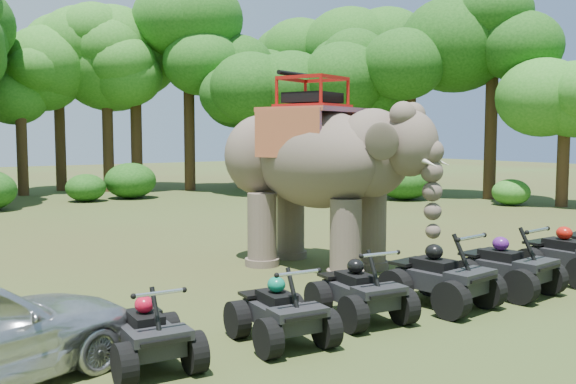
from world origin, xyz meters
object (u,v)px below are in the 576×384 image
at_px(atv_0, 148,325).
at_px(atv_5, 571,248).
at_px(atv_4, 508,259).
at_px(atv_3, 441,269).
at_px(atv_2, 360,283).
at_px(elephant, 316,171).
at_px(atv_1, 281,303).

height_order(atv_0, atv_5, atv_5).
height_order(atv_0, atv_4, atv_4).
xyz_separation_m(atv_3, atv_4, (1.78, -0.07, -0.01)).
bearing_deg(atv_0, atv_3, 3.22).
bearing_deg(atv_2, elephant, 69.71).
bearing_deg(atv_3, elephant, 80.22).
relative_size(elephant, atv_2, 3.21).
distance_m(elephant, atv_2, 4.56).
bearing_deg(atv_3, atv_2, 167.06).
distance_m(atv_1, atv_4, 5.22).
bearing_deg(atv_2, atv_4, 2.66).
xyz_separation_m(atv_3, atv_5, (3.78, -0.14, 0.01)).
relative_size(atv_1, atv_3, 0.87).
distance_m(atv_3, atv_5, 3.79).
bearing_deg(elephant, atv_0, -166.31).
xyz_separation_m(elephant, atv_5, (3.54, -4.13, -1.54)).
bearing_deg(atv_2, atv_5, 3.50).
height_order(atv_2, atv_4, atv_4).
xyz_separation_m(atv_2, atv_5, (5.50, -0.34, 0.08)).
relative_size(atv_2, atv_4, 0.92).
distance_m(atv_0, atv_3, 5.43).
bearing_deg(atv_2, atv_3, 0.36).
height_order(atv_3, atv_5, atv_5).
bearing_deg(atv_3, atv_0, 172.15).
distance_m(elephant, atv_4, 4.61).
bearing_deg(atv_0, atv_1, -0.04).
xyz_separation_m(atv_1, atv_5, (7.22, -0.13, 0.10)).
bearing_deg(atv_1, atv_4, 5.48).
xyz_separation_m(atv_2, atv_4, (3.49, -0.27, 0.05)).
relative_size(elephant, atv_5, 2.84).
relative_size(elephant, atv_3, 2.89).
distance_m(atv_1, atv_2, 1.74).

